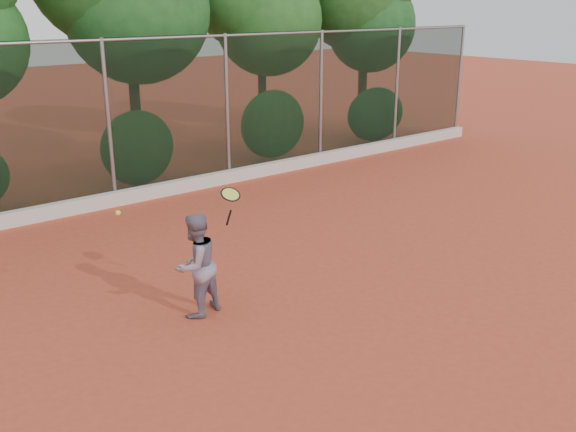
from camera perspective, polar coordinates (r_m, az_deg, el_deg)
ground at (r=9.04m, az=4.05°, el=-9.11°), size 80.00×80.00×0.00m
concrete_curb at (r=14.36m, az=-14.81°, el=1.55°), size 24.00×0.20×0.30m
tennis_player at (r=8.94m, az=-8.19°, el=-4.36°), size 0.84×0.73×1.48m
chainlink_fence at (r=14.14m, az=-15.69°, el=8.35°), size 24.09×0.09×3.50m
tennis_racket at (r=8.73m, az=-5.15°, el=1.69°), size 0.31×0.29×0.56m
tennis_ball_in_flight at (r=8.44m, az=-14.88°, el=0.27°), size 0.07×0.07×0.07m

